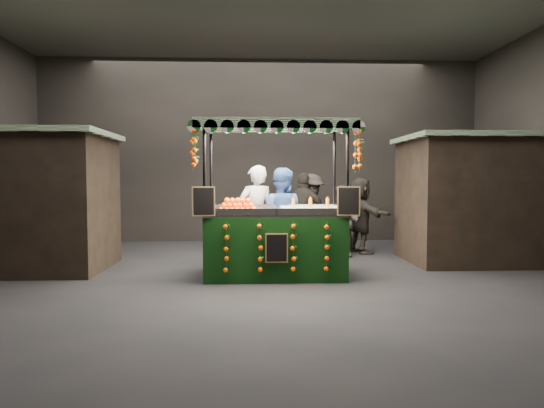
{
  "coord_description": "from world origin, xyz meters",
  "views": [
    {
      "loc": [
        -0.23,
        -7.99,
        1.7
      ],
      "look_at": [
        0.14,
        0.56,
        1.26
      ],
      "focal_mm": 31.0,
      "sensor_mm": 36.0,
      "label": 1
    }
  ],
  "objects": [
    {
      "name": "shopper_4",
      "position": [
        -3.78,
        3.24,
        0.77
      ],
      "size": [
        0.76,
        0.5,
        1.54
      ],
      "rotation": [
        0.0,
        0.0,
        3.13
      ],
      "color": "#2C2623",
      "rests_on": "ground"
    },
    {
      "name": "neighbour_stall_right",
      "position": [
        4.4,
        1.5,
        1.31
      ],
      "size": [
        3.0,
        2.2,
        2.6
      ],
      "color": "black",
      "rests_on": "ground"
    },
    {
      "name": "shopper_6",
      "position": [
        0.5,
        4.6,
        0.94
      ],
      "size": [
        0.6,
        0.77,
        1.88
      ],
      "rotation": [
        0.0,
        0.0,
        -1.33
      ],
      "color": "#2B2623",
      "rests_on": "ground"
    },
    {
      "name": "juice_stall",
      "position": [
        0.18,
        0.19,
        0.83
      ],
      "size": [
        2.77,
        1.63,
        2.69
      ],
      "color": "black",
      "rests_on": "ground"
    },
    {
      "name": "neighbour_stall_left",
      "position": [
        -4.4,
        1.0,
        1.31
      ],
      "size": [
        3.0,
        2.2,
        2.6
      ],
      "color": "black",
      "rests_on": "ground"
    },
    {
      "name": "vendor_blue",
      "position": [
        0.33,
        1.1,
        0.96
      ],
      "size": [
        1.1,
        0.95,
        1.93
      ],
      "rotation": [
        0.0,
        0.0,
        2.87
      ],
      "color": "navy",
      "rests_on": "ground"
    },
    {
      "name": "ground",
      "position": [
        0.0,
        0.0,
        0.0
      ],
      "size": [
        12.0,
        12.0,
        0.0
      ],
      "primitive_type": "plane",
      "color": "black",
      "rests_on": "ground"
    },
    {
      "name": "market_hall",
      "position": [
        0.0,
        0.0,
        3.38
      ],
      "size": [
        12.1,
        10.1,
        5.05
      ],
      "color": "black",
      "rests_on": "ground"
    },
    {
      "name": "shopper_1",
      "position": [
        1.79,
        2.24,
        0.79
      ],
      "size": [
        0.97,
        0.95,
        1.57
      ],
      "rotation": [
        0.0,
        0.0,
        -0.73
      ],
      "color": "#2D2724",
      "rests_on": "ground"
    },
    {
      "name": "shopper_0",
      "position": [
        -4.5,
        1.8,
        0.95
      ],
      "size": [
        0.77,
        0.59,
        1.89
      ],
      "rotation": [
        0.0,
        0.0,
        -0.22
      ],
      "color": "#2A2522",
      "rests_on": "ground"
    },
    {
      "name": "shopper_2",
      "position": [
        0.95,
        2.53,
        0.93
      ],
      "size": [
        1.18,
        0.87,
        1.86
      ],
      "rotation": [
        0.0,
        0.0,
        2.71
      ],
      "color": "black",
      "rests_on": "ground"
    },
    {
      "name": "shopper_3",
      "position": [
        1.16,
        2.96,
        0.92
      ],
      "size": [
        1.2,
        1.37,
        1.83
      ],
      "rotation": [
        0.0,
        0.0,
        1.02
      ],
      "color": "#2D2725",
      "rests_on": "ground"
    },
    {
      "name": "vendor_grey",
      "position": [
        -0.15,
        1.17,
        0.99
      ],
      "size": [
        0.84,
        0.68,
        1.98
      ],
      "rotation": [
        0.0,
        0.0,
        3.47
      ],
      "color": "gray",
      "rests_on": "ground"
    },
    {
      "name": "shopper_5",
      "position": [
        2.28,
        2.74,
        0.88
      ],
      "size": [
        1.11,
        1.7,
        1.75
      ],
      "rotation": [
        0.0,
        0.0,
        1.97
      ],
      "color": "#2B2823",
      "rests_on": "ground"
    }
  ]
}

